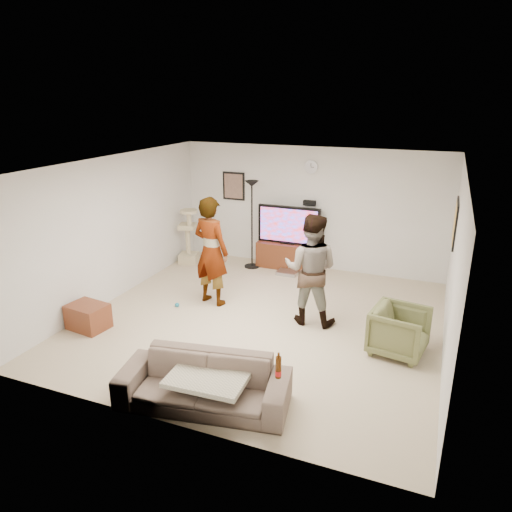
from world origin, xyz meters
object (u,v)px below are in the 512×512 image
at_px(tv, 289,225).
at_px(side_table, 88,316).
at_px(person_left, 211,251).
at_px(sofa, 204,383).
at_px(tv_stand, 288,255).
at_px(beer_bottle, 278,367).
at_px(armchair, 399,331).
at_px(cat_tree, 188,236).
at_px(floor_lamp, 252,225).
at_px(person_right, 311,269).

relative_size(tv, side_table, 2.22).
height_order(person_left, sofa, person_left).
bearing_deg(side_table, tv_stand, 61.62).
relative_size(tv_stand, tv, 0.98).
bearing_deg(sofa, side_table, 148.20).
relative_size(beer_bottle, armchair, 0.34).
xyz_separation_m(person_left, beer_bottle, (2.13, -2.63, -0.24)).
relative_size(tv, cat_tree, 1.10).
height_order(tv_stand, cat_tree, cat_tree).
distance_m(floor_lamp, cat_tree, 1.44).
bearing_deg(tv_stand, side_table, -118.38).
bearing_deg(floor_lamp, sofa, -74.57).
distance_m(tv_stand, tv, 0.66).
relative_size(person_left, beer_bottle, 7.54).
bearing_deg(person_right, side_table, 23.39).
relative_size(tv, person_right, 0.74).
height_order(floor_lamp, person_left, person_left).
height_order(tv, person_right, person_right).
distance_m(floor_lamp, beer_bottle, 5.05).
relative_size(tv_stand, side_table, 2.19).
bearing_deg(tv, tv_stand, 0.00).
distance_m(tv_stand, side_table, 4.28).
relative_size(tv_stand, sofa, 0.65).
height_order(tv_stand, tv, tv).
xyz_separation_m(tv_stand, sofa, (0.54, -4.80, 0.02)).
bearing_deg(person_right, tv, -66.53).
bearing_deg(cat_tree, side_table, -88.76).
bearing_deg(tv, sofa, -83.61).
relative_size(sofa, side_table, 3.36).
bearing_deg(armchair, person_right, 80.68).
height_order(person_left, person_right, person_left).
bearing_deg(tv_stand, tv, 0.00).
distance_m(tv, person_left, 2.27).
distance_m(tv_stand, floor_lamp, 1.00).
bearing_deg(armchair, person_left, 89.32).
relative_size(floor_lamp, armchair, 2.45).
bearing_deg(armchair, floor_lamp, 61.85).
height_order(person_right, sofa, person_right).
height_order(person_left, side_table, person_left).
bearing_deg(person_right, sofa, 75.38).
xyz_separation_m(tv_stand, person_right, (1.09, -2.26, 0.62)).
xyz_separation_m(person_right, sofa, (-0.55, -2.54, -0.60)).
height_order(tv, armchair, tv).
distance_m(tv, person_right, 2.51).
bearing_deg(person_left, side_table, 63.24).
xyz_separation_m(floor_lamp, armchair, (3.24, -2.50, -0.57)).
distance_m(cat_tree, beer_bottle, 5.59).
bearing_deg(person_right, tv_stand, -66.53).
bearing_deg(armchair, beer_bottle, 161.97).
relative_size(cat_tree, side_table, 2.02).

